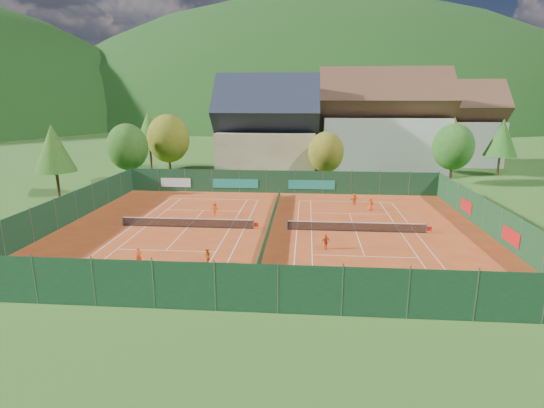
{
  "coord_description": "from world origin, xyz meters",
  "views": [
    {
      "loc": [
        3.31,
        -38.17,
        12.03
      ],
      "look_at": [
        0.0,
        2.0,
        2.0
      ],
      "focal_mm": 28.0,
      "sensor_mm": 36.0,
      "label": 1
    }
  ],
  "objects_px": {
    "player_left_mid": "(207,256)",
    "player_right_near": "(326,242)",
    "hotel_block_a": "(382,127)",
    "player_right_far_b": "(354,199)",
    "hotel_block_b": "(451,129)",
    "chalet": "(268,133)",
    "ball_hopper": "(408,280)",
    "player_left_near": "(139,256)",
    "player_right_far_a": "(370,204)",
    "player_left_far": "(215,209)"
  },
  "relations": [
    {
      "from": "hotel_block_a",
      "to": "player_right_far_a",
      "type": "relative_size",
      "value": 14.4
    },
    {
      "from": "chalet",
      "to": "ball_hopper",
      "type": "xyz_separation_m",
      "value": [
        13.05,
        -41.97,
        -6.07
      ]
    },
    {
      "from": "ball_hopper",
      "to": "player_left_near",
      "type": "distance_m",
      "value": 19.31
    },
    {
      "from": "hotel_block_b",
      "to": "player_right_far_a",
      "type": "height_order",
      "value": "hotel_block_b"
    },
    {
      "from": "ball_hopper",
      "to": "player_left_near",
      "type": "bearing_deg",
      "value": 172.1
    },
    {
      "from": "hotel_block_b",
      "to": "player_right_near",
      "type": "bearing_deg",
      "value": -117.03
    },
    {
      "from": "hotel_block_a",
      "to": "player_left_far",
      "type": "relative_size",
      "value": 14.39
    },
    {
      "from": "hotel_block_a",
      "to": "player_left_mid",
      "type": "xyz_separation_m",
      "value": [
        -19.95,
        -44.92,
        -6.79
      ]
    },
    {
      "from": "player_left_near",
      "to": "player_right_far_b",
      "type": "distance_m",
      "value": 26.67
    },
    {
      "from": "player_left_far",
      "to": "player_left_near",
      "type": "bearing_deg",
      "value": 68.27
    },
    {
      "from": "player_left_mid",
      "to": "player_right_near",
      "type": "height_order",
      "value": "player_right_near"
    },
    {
      "from": "player_right_far_a",
      "to": "player_right_near",
      "type": "bearing_deg",
      "value": 65.72
    },
    {
      "from": "hotel_block_a",
      "to": "player_right_far_b",
      "type": "relative_size",
      "value": 15.77
    },
    {
      "from": "player_right_far_b",
      "to": "hotel_block_b",
      "type": "bearing_deg",
      "value": -164.23
    },
    {
      "from": "player_left_near",
      "to": "player_right_far_a",
      "type": "xyz_separation_m",
      "value": [
        19.49,
        17.24,
        0.12
      ]
    },
    {
      "from": "player_left_near",
      "to": "player_right_far_a",
      "type": "relative_size",
      "value": 0.83
    },
    {
      "from": "chalet",
      "to": "player_right_far_b",
      "type": "relative_size",
      "value": 11.83
    },
    {
      "from": "player_left_mid",
      "to": "hotel_block_b",
      "type": "bearing_deg",
      "value": 95.7
    },
    {
      "from": "hotel_block_a",
      "to": "hotel_block_b",
      "type": "bearing_deg",
      "value": 29.74
    },
    {
      "from": "player_left_near",
      "to": "player_right_near",
      "type": "relative_size",
      "value": 0.96
    },
    {
      "from": "hotel_block_a",
      "to": "player_right_near",
      "type": "xyz_separation_m",
      "value": [
        -11.0,
        -41.0,
        -6.73
      ]
    },
    {
      "from": "ball_hopper",
      "to": "chalet",
      "type": "bearing_deg",
      "value": 107.27
    },
    {
      "from": "player_left_far",
      "to": "player_right_far_b",
      "type": "relative_size",
      "value": 1.1
    },
    {
      "from": "chalet",
      "to": "ball_hopper",
      "type": "bearing_deg",
      "value": -72.73
    },
    {
      "from": "player_left_far",
      "to": "hotel_block_a",
      "type": "bearing_deg",
      "value": -135.19
    },
    {
      "from": "player_right_far_b",
      "to": "player_left_far",
      "type": "bearing_deg",
      "value": -20.52
    },
    {
      "from": "hotel_block_b",
      "to": "ball_hopper",
      "type": "height_order",
      "value": "hotel_block_b"
    },
    {
      "from": "hotel_block_b",
      "to": "player_left_far",
      "type": "relative_size",
      "value": 11.51
    },
    {
      "from": "player_left_mid",
      "to": "player_right_far_a",
      "type": "distance_m",
      "value": 22.13
    },
    {
      "from": "hotel_block_a",
      "to": "player_right_near",
      "type": "distance_m",
      "value": 42.98
    },
    {
      "from": "hotel_block_b",
      "to": "ball_hopper",
      "type": "relative_size",
      "value": 21.6
    },
    {
      "from": "hotel_block_a",
      "to": "player_right_far_b",
      "type": "bearing_deg",
      "value": -105.41
    },
    {
      "from": "chalet",
      "to": "player_left_far",
      "type": "height_order",
      "value": "chalet"
    },
    {
      "from": "hotel_block_a",
      "to": "hotel_block_b",
      "type": "xyz_separation_m",
      "value": [
        14.0,
        8.0,
        -0.76
      ]
    },
    {
      "from": "player_left_far",
      "to": "player_right_near",
      "type": "height_order",
      "value": "player_left_far"
    },
    {
      "from": "player_left_near",
      "to": "player_right_near",
      "type": "distance_m",
      "value": 14.72
    },
    {
      "from": "hotel_block_a",
      "to": "hotel_block_b",
      "type": "distance_m",
      "value": 16.14
    },
    {
      "from": "player_right_far_a",
      "to": "player_right_far_b",
      "type": "bearing_deg",
      "value": -60.23
    },
    {
      "from": "player_right_far_a",
      "to": "hotel_block_a",
      "type": "bearing_deg",
      "value": -102.81
    },
    {
      "from": "chalet",
      "to": "player_left_mid",
      "type": "bearing_deg",
      "value": -91.39
    },
    {
      "from": "player_right_near",
      "to": "player_right_far_b",
      "type": "height_order",
      "value": "player_right_far_b"
    },
    {
      "from": "ball_hopper",
      "to": "player_right_far_b",
      "type": "distance_m",
      "value": 22.35
    },
    {
      "from": "hotel_block_a",
      "to": "ball_hopper",
      "type": "bearing_deg",
      "value": -97.07
    },
    {
      "from": "hotel_block_a",
      "to": "player_right_far_a",
      "type": "bearing_deg",
      "value": -101.26
    },
    {
      "from": "chalet",
      "to": "player_left_near",
      "type": "relative_size",
      "value": 12.96
    },
    {
      "from": "player_left_mid",
      "to": "player_left_far",
      "type": "xyz_separation_m",
      "value": [
        -2.32,
        13.24,
        0.16
      ]
    },
    {
      "from": "player_left_far",
      "to": "player_left_mid",
      "type": "bearing_deg",
      "value": 89.85
    },
    {
      "from": "hotel_block_a",
      "to": "player_right_far_b",
      "type": "height_order",
      "value": "hotel_block_a"
    },
    {
      "from": "hotel_block_b",
      "to": "player_right_far_a",
      "type": "xyz_separation_m",
      "value": [
        -19.59,
        -36.08,
        -5.87
      ]
    },
    {
      "from": "chalet",
      "to": "player_right_far_b",
      "type": "bearing_deg",
      "value": -58.74
    }
  ]
}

